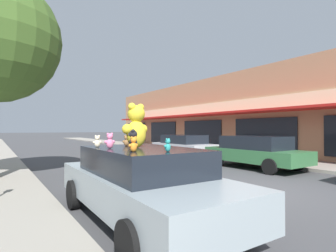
{
  "coord_description": "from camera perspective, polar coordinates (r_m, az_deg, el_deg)",
  "views": [
    {
      "loc": [
        -6.0,
        -4.93,
        1.74
      ],
      "look_at": [
        -1.31,
        2.05,
        1.83
      ],
      "focal_mm": 28.0,
      "sensor_mm": 36.0,
      "label": 1
    }
  ],
  "objects": [
    {
      "name": "ground_plane",
      "position": [
        7.96,
        16.73,
        -13.23
      ],
      "size": [
        260.0,
        260.0,
        0.0
      ],
      "primitive_type": "plane",
      "color": "#424244"
    },
    {
      "name": "storefront_row",
      "position": [
        23.08,
        22.49,
        2.08
      ],
      "size": [
        12.87,
        33.86,
        5.63
      ],
      "color": "tan",
      "rests_on": "ground_plane"
    },
    {
      "name": "plush_art_car",
      "position": [
        5.11,
        -5.7,
        -11.95
      ],
      "size": [
        2.08,
        4.75,
        1.38
      ],
      "rotation": [
        0.0,
        0.0,
        -0.02
      ],
      "color": "#8C999E",
      "rests_on": "ground_plane"
    },
    {
      "name": "teddy_bear_giant",
      "position": [
        5.13,
        -6.97,
        -0.05
      ],
      "size": [
        0.65,
        0.46,
        0.86
      ],
      "rotation": [
        0.0,
        0.0,
        3.48
      ],
      "color": "yellow",
      "rests_on": "plush_art_car"
    },
    {
      "name": "teddy_bear_orange",
      "position": [
        4.19,
        -7.52,
        -3.99
      ],
      "size": [
        0.19,
        0.12,
        0.25
      ],
      "rotation": [
        0.0,
        0.0,
        3.36
      ],
      "color": "orange",
      "rests_on": "plush_art_car"
    },
    {
      "name": "teddy_bear_cream",
      "position": [
        5.35,
        -15.13,
        -3.26
      ],
      "size": [
        0.18,
        0.11,
        0.24
      ],
      "rotation": [
        0.0,
        0.0,
        3.1
      ],
      "color": "beige",
      "rests_on": "plush_art_car"
    },
    {
      "name": "teddy_bear_pink",
      "position": [
        5.0,
        -12.55,
        -3.18
      ],
      "size": [
        0.22,
        0.14,
        0.29
      ],
      "rotation": [
        0.0,
        0.0,
        3.22
      ],
      "color": "pink",
      "rests_on": "plush_art_car"
    },
    {
      "name": "teddy_bear_brown",
      "position": [
        5.64,
        -9.05,
        -3.2
      ],
      "size": [
        0.17,
        0.11,
        0.23
      ],
      "rotation": [
        0.0,
        0.0,
        2.96
      ],
      "color": "olive",
      "rests_on": "plush_art_car"
    },
    {
      "name": "teddy_bear_white",
      "position": [
        5.43,
        -7.33,
        -3.11
      ],
      "size": [
        0.17,
        0.2,
        0.27
      ],
      "rotation": [
        0.0,
        0.0,
        2.15
      ],
      "color": "white",
      "rests_on": "plush_art_car"
    },
    {
      "name": "teddy_bear_black",
      "position": [
        4.54,
        -7.63,
        -3.04
      ],
      "size": [
        0.22,
        0.26,
        0.36
      ],
      "rotation": [
        0.0,
        0.0,
        4.16
      ],
      "color": "black",
      "rests_on": "plush_art_car"
    },
    {
      "name": "teddy_bear_teal",
      "position": [
        4.16,
        -0.07,
        -4.22
      ],
      "size": [
        0.16,
        0.12,
        0.22
      ],
      "rotation": [
        0.0,
        0.0,
        3.52
      ],
      "color": "teal",
      "rests_on": "plush_art_car"
    },
    {
      "name": "parked_car_far_center",
      "position": [
        12.24,
        18.38,
        -5.17
      ],
      "size": [
        2.01,
        4.47,
        1.42
      ],
      "color": "#336B3D",
      "rests_on": "ground_plane"
    },
    {
      "name": "parked_car_far_right",
      "position": [
        15.94,
        3.41,
        -4.22
      ],
      "size": [
        2.06,
        4.31,
        1.37
      ],
      "color": "#B7B7BC",
      "rests_on": "ground_plane"
    }
  ]
}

